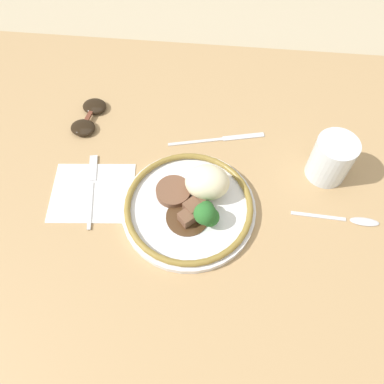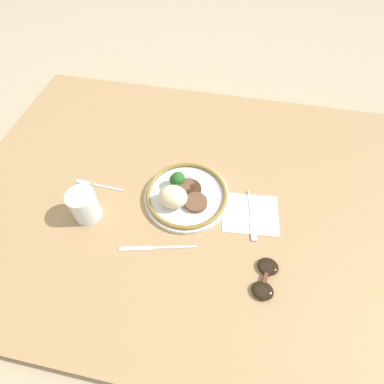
% 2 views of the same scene
% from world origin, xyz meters
% --- Properties ---
extents(ground_plane, '(8.00, 8.00, 0.00)m').
position_xyz_m(ground_plane, '(0.00, 0.00, 0.00)').
color(ground_plane, tan).
extents(dining_table, '(1.39, 1.03, 0.03)m').
position_xyz_m(dining_table, '(0.00, 0.00, 0.02)').
color(dining_table, tan).
rests_on(dining_table, ground).
extents(napkin, '(0.17, 0.15, 0.00)m').
position_xyz_m(napkin, '(-0.20, 0.04, 0.03)').
color(napkin, white).
rests_on(napkin, dining_table).
extents(plate, '(0.26, 0.26, 0.08)m').
position_xyz_m(plate, '(0.01, 0.02, 0.05)').
color(plate, white).
rests_on(plate, dining_table).
extents(juice_glass, '(0.08, 0.08, 0.09)m').
position_xyz_m(juice_glass, '(0.27, 0.13, 0.08)').
color(juice_glass, yellow).
rests_on(juice_glass, dining_table).
extents(fork, '(0.04, 0.17, 0.00)m').
position_xyz_m(fork, '(-0.20, 0.06, 0.03)').
color(fork, silver).
rests_on(fork, napkin).
extents(knife, '(0.21, 0.06, 0.00)m').
position_xyz_m(knife, '(0.05, 0.20, 0.03)').
color(knife, silver).
rests_on(knife, dining_table).
extents(spoon, '(0.17, 0.02, 0.01)m').
position_xyz_m(spoon, '(0.31, 0.02, 0.03)').
color(spoon, silver).
rests_on(spoon, dining_table).
extents(sunglasses, '(0.07, 0.12, 0.02)m').
position_xyz_m(sunglasses, '(-0.25, 0.23, 0.04)').
color(sunglasses, black).
rests_on(sunglasses, dining_table).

